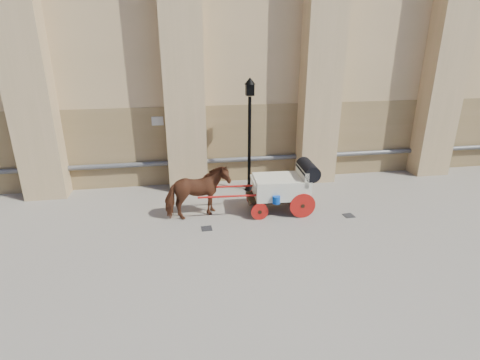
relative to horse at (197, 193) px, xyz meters
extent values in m
plane|color=#6F685D|center=(0.81, -0.92, -0.83)|extent=(90.00, 90.00, 0.00)
cube|color=#8E724C|center=(2.81, 3.23, 0.67)|extent=(44.00, 0.35, 3.00)
cylinder|color=#59595B|center=(2.81, 2.96, 0.07)|extent=(42.00, 0.18, 0.18)
cube|color=beige|center=(-1.19, 3.05, 1.67)|extent=(0.42, 0.04, 0.32)
imported|color=brown|center=(0.00, 0.00, 0.00)|extent=(2.12, 1.35, 1.66)
cube|color=black|center=(2.59, 0.03, -0.33)|extent=(2.04, 1.01, 0.11)
cube|color=beige|center=(2.68, 0.02, 0.03)|extent=(1.78, 1.22, 0.63)
cube|color=beige|center=(3.36, -0.02, 0.39)|extent=(0.20, 1.14, 0.50)
cube|color=beige|center=(1.91, 0.06, 0.26)|extent=(0.37, 1.01, 0.09)
cylinder|color=black|center=(3.54, -0.03, 0.57)|extent=(0.57, 1.16, 0.51)
cylinder|color=#B61611|center=(3.23, -0.57, -0.42)|extent=(0.82, 0.10, 0.81)
cylinder|color=#B61611|center=(3.30, 0.55, -0.42)|extent=(0.82, 0.10, 0.81)
cylinder|color=#B61611|center=(1.88, -0.50, -0.56)|extent=(0.55, 0.08, 0.54)
cylinder|color=#B61611|center=(1.94, 0.62, -0.56)|extent=(0.55, 0.08, 0.54)
cylinder|color=#B61611|center=(1.07, -0.30, -0.06)|extent=(2.17, 0.18, 0.06)
cylinder|color=#B61611|center=(1.12, 0.52, -0.06)|extent=(2.17, 0.18, 0.06)
cylinder|color=#063FB0|center=(2.37, -0.60, -0.15)|extent=(0.24, 0.24, 0.24)
cylinder|color=black|center=(2.02, 2.00, 0.90)|extent=(0.11, 0.11, 3.45)
cone|color=black|center=(2.02, 2.00, -0.66)|extent=(0.34, 0.34, 0.34)
cube|color=black|center=(2.02, 2.00, 2.86)|extent=(0.27, 0.27, 0.40)
cone|color=black|center=(2.02, 2.00, 3.15)|extent=(0.38, 0.38, 0.23)
cube|color=black|center=(0.19, -0.82, -0.82)|extent=(0.33, 0.33, 0.01)
cube|color=black|center=(4.75, -0.71, -0.82)|extent=(0.35, 0.35, 0.01)
camera|label=1|loc=(-0.48, -10.76, 4.47)|focal=28.00mm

